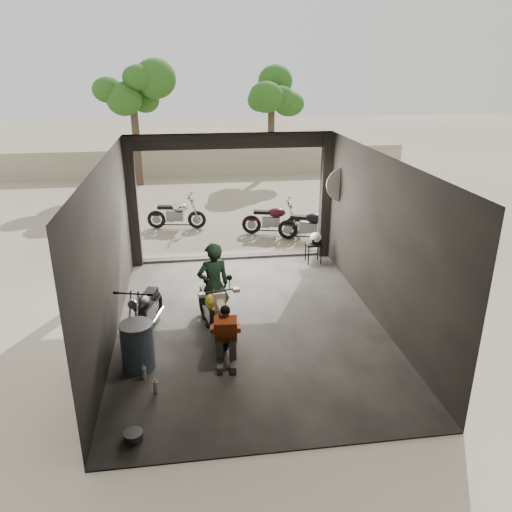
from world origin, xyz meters
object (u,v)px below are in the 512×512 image
object	(u,v)px
stool	(314,246)
left_bike	(144,308)
outside_bike_c	(310,223)
outside_bike_a	(176,212)
helmet	(316,238)
main_bike	(212,306)
mechanic	(226,339)
sign_post	(342,200)
oil_drum	(138,347)
outside_bike_b	(273,217)
rider	(213,286)

from	to	relation	value
stool	left_bike	bearing A→B (deg)	-142.42
outside_bike_c	stool	size ratio (longest dim) A/B	3.01
left_bike	outside_bike_a	size ratio (longest dim) A/B	1.01
helmet	main_bike	bearing A→B (deg)	-119.74
mechanic	helmet	xyz separation A→B (m)	(2.61, 4.27, 0.18)
outside_bike_a	helmet	distance (m)	4.83
stool	sign_post	distance (m)	1.38
left_bike	outside_bike_c	distance (m)	6.36
outside_bike_a	helmet	xyz separation A→B (m)	(3.48, -3.35, 0.14)
outside_bike_c	oil_drum	bearing A→B (deg)	165.48
outside_bike_a	mechanic	world-z (taller)	outside_bike_a
main_bike	outside_bike_c	xyz separation A→B (m)	(3.04, 4.84, -0.01)
mechanic	sign_post	size ratio (longest dim) A/B	0.40
left_bike	outside_bike_b	size ratio (longest dim) A/B	1.00
main_bike	outside_bike_a	world-z (taller)	main_bike
outside_bike_b	sign_post	world-z (taller)	sign_post
main_bike	helmet	xyz separation A→B (m)	(2.77, 3.19, 0.12)
rider	oil_drum	bearing A→B (deg)	28.26
left_bike	stool	bearing A→B (deg)	52.64
helmet	outside_bike_b	bearing A→B (deg)	117.26
main_bike	outside_bike_a	xyz separation A→B (m)	(-0.71, 6.54, -0.03)
mechanic	oil_drum	size ratio (longest dim) A/B	1.20
left_bike	outside_bike_a	xyz separation A→B (m)	(0.53, 6.41, -0.01)
main_bike	outside_bike_b	xyz separation A→B (m)	(2.09, 5.55, -0.02)
outside_bike_c	oil_drum	distance (m)	7.27
outside_bike_c	stool	world-z (taller)	outside_bike_c
left_bike	sign_post	bearing A→B (deg)	46.68
outside_bike_a	stool	bearing A→B (deg)	-125.36
main_bike	outside_bike_a	distance (m)	6.58
outside_bike_a	stool	distance (m)	4.81
outside_bike_a	helmet	size ratio (longest dim) A/B	5.09
outside_bike_b	oil_drum	xyz separation A→B (m)	(-3.37, -6.55, -0.13)
main_bike	left_bike	size ratio (longest dim) A/B	1.05
stool	helmet	xyz separation A→B (m)	(0.05, 0.02, 0.21)
outside_bike_a	sign_post	world-z (taller)	sign_post
outside_bike_b	rider	bearing A→B (deg)	173.23
main_bike	outside_bike_b	distance (m)	5.93
outside_bike_b	rider	world-z (taller)	rider
main_bike	sign_post	bearing A→B (deg)	30.13
outside_bike_c	stool	distance (m)	1.70
left_bike	oil_drum	bearing A→B (deg)	-77.18
rider	oil_drum	distance (m)	1.88
helmet	sign_post	xyz separation A→B (m)	(0.53, -0.27, 1.01)
outside_bike_a	oil_drum	world-z (taller)	outside_bike_a
main_bike	outside_bike_b	size ratio (longest dim) A/B	1.05
rider	sign_post	distance (m)	4.30
sign_post	helmet	bearing A→B (deg)	150.49
main_bike	oil_drum	size ratio (longest dim) A/B	2.03
outside_bike_b	left_bike	bearing A→B (deg)	162.80
left_bike	mechanic	xyz separation A→B (m)	(1.39, -1.21, -0.04)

